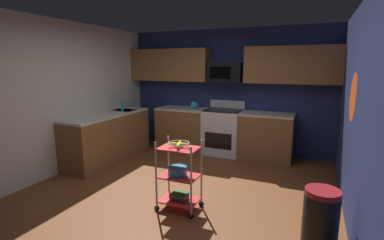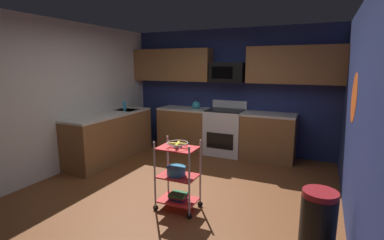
{
  "view_description": "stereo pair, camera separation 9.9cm",
  "coord_description": "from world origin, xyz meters",
  "px_view_note": "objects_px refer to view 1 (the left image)",
  "views": [
    {
      "loc": [
        1.75,
        -3.49,
        1.84
      ],
      "look_at": [
        0.12,
        0.27,
        1.05
      ],
      "focal_mm": 26.51,
      "sensor_mm": 36.0,
      "label": 1
    },
    {
      "loc": [
        1.84,
        -3.45,
        1.84
      ],
      "look_at": [
        0.12,
        0.27,
        1.05
      ],
      "focal_mm": 26.51,
      "sensor_mm": 36.0,
      "label": 2
    }
  ],
  "objects_px": {
    "mixing_bowl_large": "(177,171)",
    "microwave": "(226,72)",
    "fruit_bowl": "(179,144)",
    "dish_soap_bottle": "(122,106)",
    "kettle": "(194,105)",
    "book_stack": "(179,196)",
    "trash_can": "(320,221)",
    "oven_range": "(223,131)",
    "rolling_cart": "(179,176)"
  },
  "relations": [
    {
      "from": "mixing_bowl_large",
      "to": "microwave",
      "type": "bearing_deg",
      "value": 93.9
    },
    {
      "from": "fruit_bowl",
      "to": "dish_soap_bottle",
      "type": "xyz_separation_m",
      "value": [
        -2.11,
        1.66,
        0.14
      ]
    },
    {
      "from": "microwave",
      "to": "kettle",
      "type": "distance_m",
      "value": 0.97
    },
    {
      "from": "fruit_bowl",
      "to": "book_stack",
      "type": "bearing_deg",
      "value": -45.0
    },
    {
      "from": "fruit_bowl",
      "to": "trash_can",
      "type": "xyz_separation_m",
      "value": [
        1.66,
        -0.22,
        -0.55
      ]
    },
    {
      "from": "oven_range",
      "to": "book_stack",
      "type": "relative_size",
      "value": 4.96
    },
    {
      "from": "book_stack",
      "to": "rolling_cart",
      "type": "bearing_deg",
      "value": 90.0
    },
    {
      "from": "rolling_cart",
      "to": "microwave",
      "type": "bearing_deg",
      "value": 94.41
    },
    {
      "from": "dish_soap_bottle",
      "to": "oven_range",
      "type": "bearing_deg",
      "value": 24.39
    },
    {
      "from": "oven_range",
      "to": "fruit_bowl",
      "type": "xyz_separation_m",
      "value": [
        0.2,
        -2.52,
        0.4
      ]
    },
    {
      "from": "microwave",
      "to": "rolling_cart",
      "type": "relative_size",
      "value": 0.77
    },
    {
      "from": "kettle",
      "to": "dish_soap_bottle",
      "type": "distance_m",
      "value": 1.51
    },
    {
      "from": "rolling_cart",
      "to": "trash_can",
      "type": "height_order",
      "value": "rolling_cart"
    },
    {
      "from": "microwave",
      "to": "rolling_cart",
      "type": "bearing_deg",
      "value": -85.59
    },
    {
      "from": "mixing_bowl_large",
      "to": "oven_range",
      "type": "bearing_deg",
      "value": 94.05
    },
    {
      "from": "mixing_bowl_large",
      "to": "trash_can",
      "type": "bearing_deg",
      "value": -7.49
    },
    {
      "from": "oven_range",
      "to": "trash_can",
      "type": "distance_m",
      "value": 3.32
    },
    {
      "from": "book_stack",
      "to": "dish_soap_bottle",
      "type": "relative_size",
      "value": 1.11
    },
    {
      "from": "fruit_bowl",
      "to": "kettle",
      "type": "height_order",
      "value": "kettle"
    },
    {
      "from": "kettle",
      "to": "fruit_bowl",
      "type": "bearing_deg",
      "value": -71.08
    },
    {
      "from": "oven_range",
      "to": "book_stack",
      "type": "bearing_deg",
      "value": -85.42
    },
    {
      "from": "mixing_bowl_large",
      "to": "kettle",
      "type": "height_order",
      "value": "kettle"
    },
    {
      "from": "fruit_bowl",
      "to": "dish_soap_bottle",
      "type": "height_order",
      "value": "dish_soap_bottle"
    },
    {
      "from": "oven_range",
      "to": "kettle",
      "type": "xyz_separation_m",
      "value": [
        -0.66,
        -0.0,
        0.52
      ]
    },
    {
      "from": "oven_range",
      "to": "fruit_bowl",
      "type": "relative_size",
      "value": 4.04
    },
    {
      "from": "oven_range",
      "to": "microwave",
      "type": "relative_size",
      "value": 1.57
    },
    {
      "from": "rolling_cart",
      "to": "dish_soap_bottle",
      "type": "relative_size",
      "value": 4.57
    },
    {
      "from": "fruit_bowl",
      "to": "kettle",
      "type": "xyz_separation_m",
      "value": [
        -0.86,
        2.52,
        0.12
      ]
    },
    {
      "from": "microwave",
      "to": "fruit_bowl",
      "type": "xyz_separation_m",
      "value": [
        0.2,
        -2.63,
        -0.82
      ]
    },
    {
      "from": "fruit_bowl",
      "to": "book_stack",
      "type": "relative_size",
      "value": 1.23
    },
    {
      "from": "microwave",
      "to": "book_stack",
      "type": "height_order",
      "value": "microwave"
    },
    {
      "from": "oven_range",
      "to": "trash_can",
      "type": "relative_size",
      "value": 1.67
    },
    {
      "from": "kettle",
      "to": "mixing_bowl_large",
      "type": "bearing_deg",
      "value": -71.57
    },
    {
      "from": "rolling_cart",
      "to": "book_stack",
      "type": "xyz_separation_m",
      "value": [
        0.0,
        -0.0,
        -0.28
      ]
    },
    {
      "from": "rolling_cart",
      "to": "kettle",
      "type": "distance_m",
      "value": 2.72
    },
    {
      "from": "oven_range",
      "to": "book_stack",
      "type": "height_order",
      "value": "oven_range"
    },
    {
      "from": "microwave",
      "to": "fruit_bowl",
      "type": "bearing_deg",
      "value": -85.59
    },
    {
      "from": "rolling_cart",
      "to": "fruit_bowl",
      "type": "height_order",
      "value": "rolling_cart"
    },
    {
      "from": "fruit_bowl",
      "to": "dish_soap_bottle",
      "type": "relative_size",
      "value": 1.36
    },
    {
      "from": "kettle",
      "to": "trash_can",
      "type": "height_order",
      "value": "kettle"
    },
    {
      "from": "kettle",
      "to": "dish_soap_bottle",
      "type": "bearing_deg",
      "value": -145.35
    },
    {
      "from": "dish_soap_bottle",
      "to": "trash_can",
      "type": "distance_m",
      "value": 4.27
    },
    {
      "from": "book_stack",
      "to": "mixing_bowl_large",
      "type": "bearing_deg",
      "value": 180.0
    },
    {
      "from": "book_stack",
      "to": "trash_can",
      "type": "distance_m",
      "value": 1.68
    },
    {
      "from": "fruit_bowl",
      "to": "book_stack",
      "type": "distance_m",
      "value": 0.7
    },
    {
      "from": "rolling_cart",
      "to": "book_stack",
      "type": "relative_size",
      "value": 4.12
    },
    {
      "from": "book_stack",
      "to": "dish_soap_bottle",
      "type": "bearing_deg",
      "value": 141.81
    },
    {
      "from": "oven_range",
      "to": "dish_soap_bottle",
      "type": "relative_size",
      "value": 5.5
    },
    {
      "from": "microwave",
      "to": "book_stack",
      "type": "xyz_separation_m",
      "value": [
        0.2,
        -2.63,
        -1.53
      ]
    },
    {
      "from": "fruit_bowl",
      "to": "mixing_bowl_large",
      "type": "distance_m",
      "value": 0.36
    }
  ]
}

